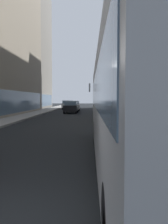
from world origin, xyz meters
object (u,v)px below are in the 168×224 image
Objects in this scene: car_black_suv at (71,107)px; transit_bus at (141,105)px; car_blue_hatchback at (100,107)px; car_grey_wagon at (74,106)px; car_silver_sedan at (68,105)px; car_yellow_taxi at (106,111)px.

transit_bus is at bearing -81.05° from car_black_suv.
transit_bus is at bearing -90.00° from car_blue_hatchback.
car_blue_hatchback is at bearing -50.28° from car_grey_wagon.
car_blue_hatchback is 6.26m from car_grey_wagon.
car_black_suv is at bearing -82.48° from car_silver_sedan.
car_black_suv is (1.60, -12.12, -0.00)m from car_silver_sedan.
car_blue_hatchback is at bearing 90.00° from transit_bus.
car_black_suv is at bearing -168.56° from car_blue_hatchback.
car_yellow_taxi is 1.07× the size of car_black_suv.
car_blue_hatchback and car_grey_wagon have the same top height.
car_blue_hatchback is at bearing 90.00° from car_yellow_taxi.
transit_bus is 2.92× the size of car_grey_wagon.
car_blue_hatchback is at bearing -63.65° from car_silver_sedan.
car_blue_hatchback is at bearing 11.44° from car_black_suv.
car_grey_wagon is (-4.00, 31.02, -0.96)m from transit_bus.
car_yellow_taxi is at bearing -90.00° from car_blue_hatchback.
car_silver_sedan and car_grey_wagon have the same top height.
transit_bus reaches higher than car_blue_hatchback.
car_yellow_taxi is at bearing -68.97° from car_black_suv.
car_grey_wagon is 16.52m from car_yellow_taxi.
transit_bus is 15.02m from car_yellow_taxi.
car_grey_wagon and car_black_suv have the same top height.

